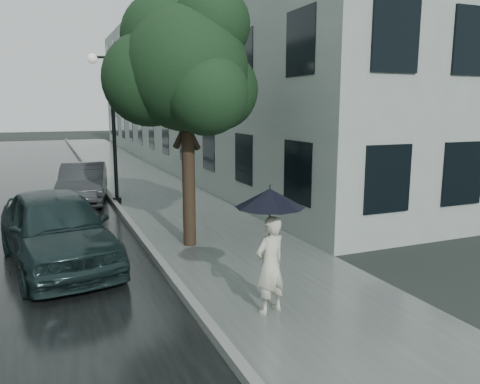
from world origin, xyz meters
name	(u,v)px	position (x,y,z in m)	size (l,w,h in m)	color
ground	(284,296)	(0.00, 0.00, 0.00)	(120.00, 120.00, 0.00)	black
sidewalk	(149,186)	(0.25, 12.00, 0.00)	(3.50, 60.00, 0.01)	slate
kerb_near	(103,187)	(-1.57, 12.00, 0.07)	(0.15, 60.00, 0.15)	slate
asphalt_road	(2,196)	(-5.08, 12.00, 0.00)	(6.85, 60.00, 0.00)	black
building_near	(210,83)	(5.47, 19.50, 4.50)	(7.02, 36.00, 9.00)	#8F9C95
pedestrian	(270,265)	(-0.50, -0.46, 0.77)	(0.56, 0.37, 1.53)	beige
umbrella	(270,198)	(-0.52, -0.46, 1.81)	(1.20, 1.20, 1.07)	black
street_tree	(185,68)	(-0.60, 3.61, 3.98)	(3.52, 3.20, 5.71)	#332619
lamp_post	(108,119)	(-1.60, 9.04, 2.75)	(0.83, 0.44, 4.79)	black
car_near	(56,228)	(-3.45, 3.16, 0.77)	(1.80, 4.47, 1.52)	#172728
car_far	(83,183)	(-2.44, 9.61, 0.66)	(1.37, 3.94, 1.30)	#26292C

